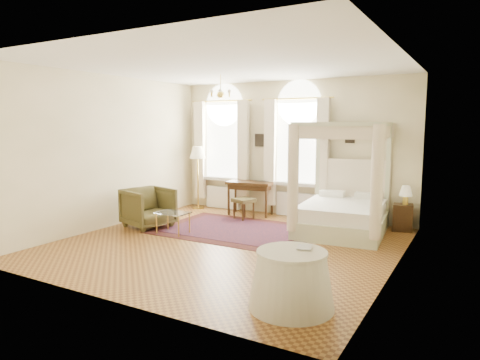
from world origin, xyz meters
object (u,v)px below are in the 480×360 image
object	(u,v)px
canopy_bed	(342,208)
writing_desk	(250,186)
nightstand	(403,217)
coffee_table	(173,214)
armchair	(148,208)
side_table	(291,280)
stool	(244,202)
floor_lamp	(198,156)

from	to	relation	value
canopy_bed	writing_desk	distance (m)	2.62
nightstand	writing_desk	xyz separation A→B (m)	(-3.58, -0.16, 0.43)
coffee_table	armchair	bearing A→B (deg)	167.04
coffee_table	side_table	xyz separation A→B (m)	(3.54, -2.15, -0.05)
coffee_table	stool	bearing A→B (deg)	71.90
stool	floor_lamp	size ratio (longest dim) A/B	0.34
armchair	side_table	xyz separation A→B (m)	(4.37, -2.34, -0.08)
armchair	coffee_table	xyz separation A→B (m)	(0.83, -0.19, -0.03)
armchair	nightstand	bearing A→B (deg)	-48.56
nightstand	side_table	bearing A→B (deg)	-96.55
armchair	coffee_table	size ratio (longest dim) A/B	1.44
armchair	floor_lamp	distance (m)	2.50
writing_desk	floor_lamp	world-z (taller)	floor_lamp
stool	armchair	size ratio (longest dim) A/B	0.59
side_table	canopy_bed	bearing A→B (deg)	97.48
nightstand	floor_lamp	bearing A→B (deg)	-178.62
stool	floor_lamp	world-z (taller)	floor_lamp
side_table	armchair	bearing A→B (deg)	151.79
canopy_bed	writing_desk	world-z (taller)	canopy_bed
side_table	writing_desk	bearing A→B (deg)	123.49
nightstand	floor_lamp	size ratio (longest dim) A/B	0.34
canopy_bed	stool	bearing A→B (deg)	176.79
nightstand	side_table	xyz separation A→B (m)	(-0.55, -4.75, 0.07)
nightstand	side_table	distance (m)	4.78
writing_desk	stool	bearing A→B (deg)	-77.96
stool	side_table	bearing A→B (deg)	-54.19
coffee_table	nightstand	bearing A→B (deg)	32.46
canopy_bed	side_table	xyz separation A→B (m)	(0.51, -3.91, -0.17)
writing_desk	armchair	bearing A→B (deg)	-120.72
canopy_bed	stool	size ratio (longest dim) A/B	4.05
armchair	stool	bearing A→B (deg)	-25.02
nightstand	floor_lamp	world-z (taller)	floor_lamp
stool	floor_lamp	bearing A→B (deg)	161.48
canopy_bed	armchair	size ratio (longest dim) A/B	2.40
coffee_table	floor_lamp	xyz separation A→B (m)	(-1.11, 2.47, 1.02)
side_table	coffee_table	bearing A→B (deg)	148.69
nightstand	coffee_table	world-z (taller)	nightstand
nightstand	writing_desk	size ratio (longest dim) A/B	0.48
nightstand	armchair	bearing A→B (deg)	-153.90
canopy_bed	writing_desk	size ratio (longest dim) A/B	1.93
nightstand	armchair	world-z (taller)	armchair
writing_desk	floor_lamp	size ratio (longest dim) A/B	0.71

